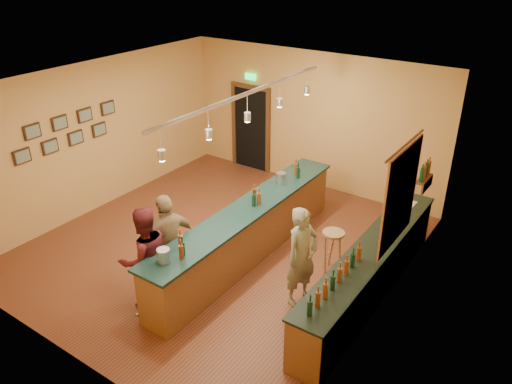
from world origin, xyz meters
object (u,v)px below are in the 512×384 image
Objects in this scene: bartender at (302,257)px; customer_a at (145,258)px; back_counter at (369,271)px; bar_stool at (333,239)px; tasting_bar at (248,229)px; customer_b at (169,243)px.

customer_a is (-1.99, -1.46, 0.02)m from bartender.
back_counter is at bearing -33.65° from bartender.
customer_a reaches higher than bar_stool.
bar_stool is (1.48, 0.50, 0.05)m from tasting_bar.
customer_a is 2.20× the size of bar_stool.
bar_stool is (-0.83, 0.31, 0.17)m from back_counter.
back_counter is at bearing 134.10° from customer_b.
tasting_bar is at bearing -161.48° from bar_stool.
bar_stool is at bearing 148.16° from customer_b.
back_counter is 1.20m from bartender.
back_counter is at bearing 4.49° from tasting_bar.
bar_stool is at bearing 162.14° from customer_a.
back_counter is at bearing -20.81° from bar_stool.
customer_b reaches higher than customer_a.
bar_stool is at bearing 159.19° from back_counter.
tasting_bar reaches higher than bar_stool.
back_counter is 2.58× the size of customer_b.
customer_b is (-0.55, -1.49, 0.27)m from tasting_bar.
tasting_bar is (-2.31, -0.18, 0.12)m from back_counter.
bartender is 2.20m from customer_b.
back_counter is at bearing 148.65° from customer_a.
tasting_bar is 1.57m from bartender.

